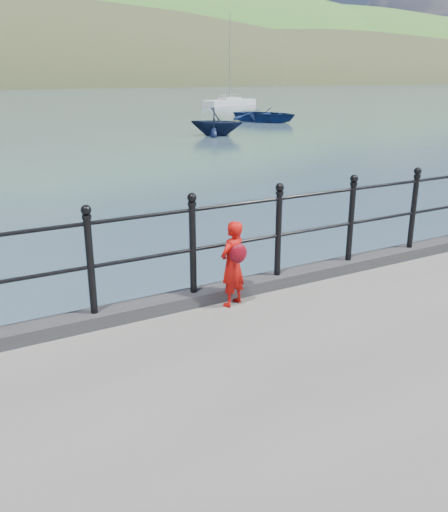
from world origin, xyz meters
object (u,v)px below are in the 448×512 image
launch_blue (266,115)px  sailboat_far (230,103)px  child (233,263)px  railing (237,230)px  launch_navy (216,122)px

launch_blue → sailboat_far: sailboat_far is taller
child → launch_blue: bearing=-146.8°
child → railing: bearing=-152.4°
railing → sailboat_far: bearing=60.1°
launch_blue → sailboat_far: 24.73m
launch_blue → launch_navy: size_ratio=1.68×
railing → launch_navy: 28.16m
railing → sailboat_far: size_ratio=1.69×
railing → launch_navy: size_ratio=5.56×
child → launch_navy: child is taller
railing → child: size_ratio=17.70×
child → launch_blue: 39.12m
sailboat_far → launch_navy: bearing=-138.8°
launch_blue → launch_navy: (-8.49, -7.27, 0.29)m
railing → launch_blue: size_ratio=3.32×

